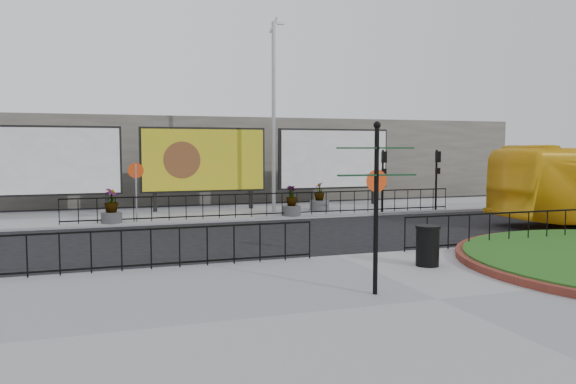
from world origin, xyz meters
name	(u,v)px	position (x,y,z in m)	size (l,w,h in m)	color
ground	(338,259)	(0.00, 0.00, 0.00)	(90.00, 90.00, 0.00)	black
pavement_near	(438,302)	(0.00, -5.00, 0.06)	(30.00, 10.00, 0.12)	gray
pavement_far	(239,212)	(0.00, 12.00, 0.06)	(44.00, 6.00, 0.12)	gray
railing_near_left	(122,250)	(-6.00, -0.30, 0.67)	(10.00, 0.10, 1.10)	black
railing_near_right	(528,227)	(6.50, -0.30, 0.67)	(9.00, 0.10, 1.10)	black
railing_far	(274,204)	(1.00, 9.30, 0.67)	(18.00, 0.10, 1.10)	black
speed_sign_far	(136,179)	(-5.00, 9.40, 1.92)	(0.64, 0.07, 2.47)	gray
speed_sign_near	(376,193)	(1.00, -0.40, 1.92)	(0.64, 0.07, 2.47)	gray
billboard_left	(51,161)	(-8.50, 12.97, 2.60)	(6.20, 0.31, 4.10)	black
billboard_mid	(204,160)	(-1.50, 12.97, 2.60)	(6.20, 0.31, 4.10)	black
billboard_right	(334,159)	(5.50, 12.97, 2.60)	(6.20, 0.31, 4.10)	black
lamp_post	(274,114)	(1.51, 11.00, 4.83)	(0.74, 0.18, 9.23)	gray
signal_pole_a	(383,171)	(6.50, 9.34, 2.10)	(0.22, 0.26, 3.00)	black
signal_pole_b	(437,170)	(9.50, 9.34, 2.10)	(0.22, 0.26, 3.00)	black
building_backdrop	(202,159)	(0.00, 22.00, 2.50)	(40.00, 10.00, 5.00)	slate
fingerpost_sign	(376,191)	(-1.02, -4.21, 2.31)	(1.70, 0.40, 3.63)	black
litter_bin	(428,246)	(1.61, -2.10, 0.66)	(0.64, 0.64, 1.06)	black
planter_a	(111,209)	(-6.00, 9.40, 0.69)	(0.84, 0.84, 1.43)	#4C4C4F
planter_b	(292,204)	(1.85, 9.40, 0.66)	(0.86, 0.86, 1.40)	#4C4C4F
planter_c	(319,200)	(3.87, 11.00, 0.61)	(0.95, 0.95, 1.41)	#4C4C4F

